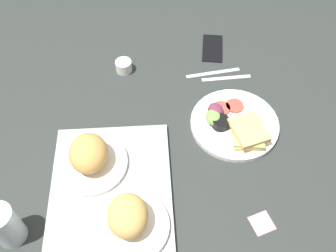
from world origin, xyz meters
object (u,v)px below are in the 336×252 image
(plate_with_salad, at_px, (234,124))
(knife, at_px, (213,73))
(espresso_cup, at_px, (124,66))
(bread_plate_near, at_px, (129,219))
(sticky_note, at_px, (262,223))
(serving_tray, at_px, (111,195))
(drinking_glass, at_px, (5,226))
(cell_phone, at_px, (212,48))
(bread_plate_far, at_px, (89,157))
(fork, at_px, (226,78))

(plate_with_salad, bearing_deg, knife, 3.82)
(espresso_cup, xyz_separation_m, knife, (-0.06, -0.30, -0.02))
(knife, bearing_deg, bread_plate_near, 54.07)
(sticky_note, bearing_deg, espresso_cup, 27.97)
(serving_tray, xyz_separation_m, espresso_cup, (0.48, -0.07, 0.01))
(drinking_glass, xyz_separation_m, sticky_note, (-0.05, -0.64, -0.06))
(espresso_cup, bearing_deg, plate_with_salad, -132.33)
(plate_with_salad, bearing_deg, cell_phone, -1.17)
(bread_plate_far, distance_m, sticky_note, 0.50)
(bread_plate_far, xyz_separation_m, knife, (0.32, -0.42, -0.05))
(drinking_glass, xyz_separation_m, espresso_cup, (0.55, -0.32, -0.04))
(drinking_glass, bearing_deg, bread_plate_far, -49.10)
(serving_tray, distance_m, sticky_note, 0.41)
(bread_plate_near, distance_m, fork, 0.61)
(espresso_cup, bearing_deg, bread_plate_near, 178.08)
(fork, relative_size, cell_phone, 1.18)
(plate_with_salad, relative_size, espresso_cup, 4.87)
(drinking_glass, relative_size, espresso_cup, 2.29)
(drinking_glass, xyz_separation_m, knife, (0.50, -0.62, -0.06))
(drinking_glass, height_order, knife, drinking_glass)
(serving_tray, bearing_deg, fork, -46.17)
(fork, bearing_deg, espresso_cup, -12.96)
(plate_with_salad, xyz_separation_m, sticky_note, (-0.32, -0.00, -0.02))
(bread_plate_near, bearing_deg, fork, -36.71)
(bread_plate_near, distance_m, bread_plate_far, 0.22)
(drinking_glass, relative_size, cell_phone, 0.89)
(bread_plate_near, distance_m, plate_with_salad, 0.44)
(espresso_cup, bearing_deg, bread_plate_far, 163.02)
(fork, bearing_deg, cell_phone, -82.79)
(fork, bearing_deg, serving_tray, 44.80)
(sticky_note, bearing_deg, bread_plate_near, 84.42)
(knife, relative_size, sticky_note, 3.39)
(knife, distance_m, cell_phone, 0.13)
(bread_plate_near, relative_size, bread_plate_far, 0.94)
(bread_plate_far, xyz_separation_m, espresso_cup, (0.38, -0.12, -0.04))
(fork, bearing_deg, sticky_note, 88.50)
(fork, bearing_deg, drinking_glass, 36.19)
(bread_plate_near, xyz_separation_m, fork, (0.49, -0.36, -0.05))
(plate_with_salad, bearing_deg, espresso_cup, 47.67)
(bread_plate_far, distance_m, plate_with_salad, 0.45)
(serving_tray, relative_size, knife, 2.37)
(bread_plate_far, xyz_separation_m, sticky_note, (-0.23, -0.44, -0.05))
(bread_plate_near, bearing_deg, bread_plate_far, 26.11)
(bread_plate_far, relative_size, sticky_note, 3.70)
(bread_plate_far, bearing_deg, knife, -52.52)
(drinking_glass, relative_size, sticky_note, 2.29)
(plate_with_salad, bearing_deg, bread_plate_near, 129.65)
(plate_with_salad, bearing_deg, sticky_note, -179.69)
(bread_plate_near, xyz_separation_m, plate_with_salad, (0.28, -0.34, -0.04))
(plate_with_salad, height_order, cell_phone, plate_with_salad)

